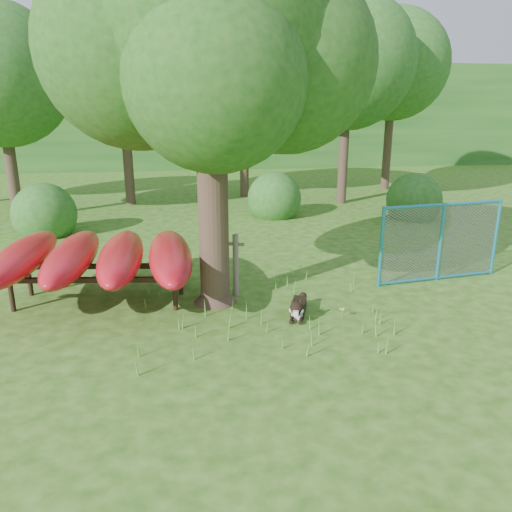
{
  "coord_description": "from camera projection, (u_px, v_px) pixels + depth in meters",
  "views": [
    {
      "loc": [
        -1.08,
        -7.31,
        3.6
      ],
      "look_at": [
        0.2,
        1.2,
        1.0
      ],
      "focal_mm": 35.0,
      "sensor_mm": 36.0,
      "label": 1
    }
  ],
  "objects": [
    {
      "name": "wooded_hillside",
      "position": [
        194.0,
        115.0,
        33.74
      ],
      "size": [
        80.0,
        12.0,
        6.0
      ],
      "primitive_type": "cube",
      "color": "#225A1D",
      "rests_on": "ground"
    },
    {
      "name": "wooden_post",
      "position": [
        236.0,
        264.0,
        9.68
      ],
      "size": [
        0.34,
        0.18,
        1.24
      ],
      "rotation": [
        0.0,
        0.0,
        -0.36
      ],
      "color": "#6F6253",
      "rests_on": "ground"
    },
    {
      "name": "bg_tree_d",
      "position": [
        348.0,
        62.0,
        17.77
      ],
      "size": [
        4.8,
        4.8,
        7.5
      ],
      "color": "#39291F",
      "rests_on": "ground"
    },
    {
      "name": "husky_dog",
      "position": [
        298.0,
        308.0,
        8.85
      ],
      "size": [
        0.5,
        0.97,
        0.45
      ],
      "rotation": [
        0.0,
        0.0,
        -0.33
      ],
      "color": "black",
      "rests_on": "ground"
    },
    {
      "name": "shrub_left",
      "position": [
        47.0,
        235.0,
        14.5
      ],
      "size": [
        1.8,
        1.8,
        1.8
      ],
      "primitive_type": "sphere",
      "color": "#225A1D",
      "rests_on": "ground"
    },
    {
      "name": "bg_tree_e",
      "position": [
        394.0,
        65.0,
        20.99
      ],
      "size": [
        4.6,
        4.6,
        7.55
      ],
      "color": "#39291F",
      "rests_on": "ground"
    },
    {
      "name": "shrub_mid",
      "position": [
        274.0,
        216.0,
        16.92
      ],
      "size": [
        1.8,
        1.8,
        1.8
      ],
      "primitive_type": "sphere",
      "color": "#225A1D",
      "rests_on": "ground"
    },
    {
      "name": "kayak_rack",
      "position": [
        97.0,
        257.0,
        9.26
      ],
      "size": [
        3.68,
        3.8,
        1.18
      ],
      "rotation": [
        0.0,
        0.0,
        -0.13
      ],
      "color": "black",
      "rests_on": "ground"
    },
    {
      "name": "bg_tree_c",
      "position": [
        244.0,
        92.0,
        19.44
      ],
      "size": [
        4.0,
        4.0,
        6.12
      ],
      "color": "#39291F",
      "rests_on": "ground"
    },
    {
      "name": "fence_section",
      "position": [
        440.0,
        242.0,
        10.5
      ],
      "size": [
        2.86,
        0.46,
        2.8
      ],
      "rotation": [
        0.0,
        0.0,
        0.14
      ],
      "color": "teal",
      "rests_on": "ground"
    },
    {
      "name": "wildflower_clump",
      "position": [
        342.0,
        310.0,
        8.76
      ],
      "size": [
        0.09,
        0.09,
        0.2
      ],
      "rotation": [
        0.0,
        0.0,
        -0.27
      ],
      "color": "#4F9B33",
      "rests_on": "ground"
    },
    {
      "name": "shrub_right",
      "position": [
        412.0,
        218.0,
        16.61
      ],
      "size": [
        1.8,
        1.8,
        1.8
      ],
      "primitive_type": "sphere",
      "color": "#225A1D",
      "rests_on": "ground"
    },
    {
      "name": "ground",
      "position": [
        255.0,
        336.0,
        8.11
      ],
      "size": [
        80.0,
        80.0,
        0.0
      ],
      "primitive_type": "plane",
      "color": "#275310",
      "rests_on": "ground"
    },
    {
      "name": "bg_tree_b",
      "position": [
        119.0,
        45.0,
        17.42
      ],
      "size": [
        5.2,
        5.2,
        8.22
      ],
      "color": "#39291F",
      "rests_on": "ground"
    },
    {
      "name": "oak_tree",
      "position": [
        207.0,
        43.0,
        8.25
      ],
      "size": [
        5.67,
        5.04,
        6.9
      ],
      "rotation": [
        0.0,
        0.0,
        -0.39
      ],
      "color": "#39291F",
      "rests_on": "ground"
    }
  ]
}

